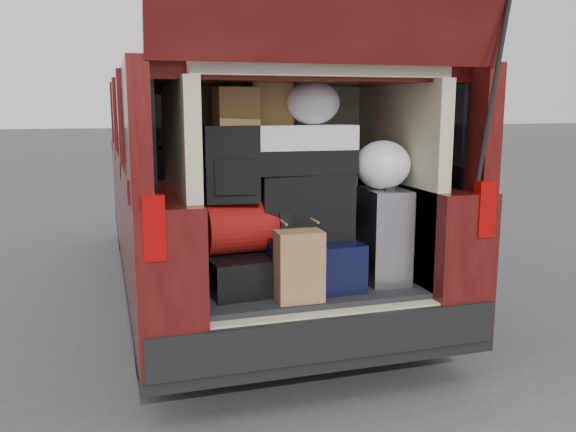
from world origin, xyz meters
The scene contains 15 objects.
ground centered at (0.00, 0.00, 0.00)m, with size 80.00×80.00×0.00m, color #3A3A3C.
minivan centered at (0.00, 1.86, 0.91)m, with size 1.90×5.35×2.77m.
load_floor centered at (0.00, 0.28, 0.28)m, with size 1.24×1.05×0.55m, color black.
black_hardshell centered at (-0.38, 0.16, 0.65)m, with size 0.37×0.50×0.20m, color black.
navy_hardshell centered at (0.02, 0.15, 0.68)m, with size 0.50×0.61×0.27m, color black.
silver_roller centered at (0.47, 0.07, 0.82)m, with size 0.23×0.36×0.54m, color white.
kraft_bag centered at (-0.11, -0.15, 0.74)m, with size 0.24×0.15×0.37m, color #A7734B.
red_duffel centered at (-0.33, 0.18, 0.90)m, with size 0.45×0.29×0.29m, color #980D0E.
black_soft_case centered at (0.03, 0.19, 1.00)m, with size 0.51×0.31×0.37m, color black.
backpack centered at (-0.40, 0.14, 1.25)m, with size 0.29×0.17×0.41m, color black.
twotone_duffel centered at (-0.01, 0.19, 1.32)m, with size 0.60×0.31×0.27m, color white.
grocery_sack_lower centered at (-0.37, 0.19, 1.56)m, with size 0.22×0.18×0.20m, color brown.
grocery_sack_upper centered at (-0.16, 0.28, 1.57)m, with size 0.24×0.19×0.24m, color brown.
plastic_bag_center centered at (0.07, 0.19, 1.58)m, with size 0.31×0.29×0.25m, color white.
plastic_bag_right centered at (0.45, 0.07, 1.23)m, with size 0.32×0.30×0.28m, color white.
Camera 1 is at (-1.07, -3.06, 1.56)m, focal length 38.00 mm.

